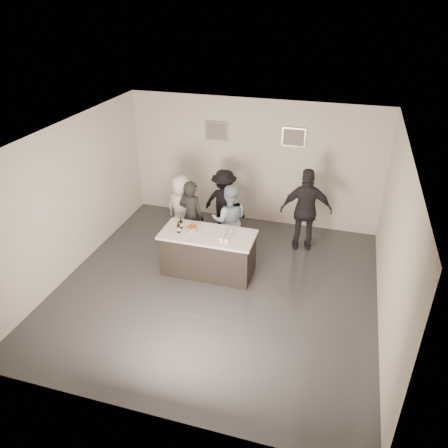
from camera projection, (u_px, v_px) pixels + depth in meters
The scene contains 19 objects.
floor at pixel (217, 288), 8.50m from camera, with size 6.00×6.00×0.00m, color #3D3D42.
ceiling at pixel (215, 138), 7.06m from camera, with size 6.00×6.00×0.00m, color white.
wall_back at pixel (254, 162), 10.30m from camera, with size 6.00×0.04×3.00m, color silver.
wall_front at pixel (143, 332), 5.25m from camera, with size 6.00×0.04×3.00m, color silver.
wall_left at pixel (70, 199), 8.51m from camera, with size 0.04×6.00×3.00m, color silver.
wall_right at pixel (394, 244), 7.04m from camera, with size 0.04×6.00×3.00m, color silver.
picture_left at pixel (217, 131), 10.17m from camera, with size 0.54×0.04×0.44m, color #B2B2B7.
picture_right at pixel (294, 137), 9.72m from camera, with size 0.54×0.04×0.44m, color #B2B2B7.
bar_counter at pixel (208, 253), 8.76m from camera, with size 1.86×0.86×0.90m, color white.
cake at pixel (192, 229), 8.62m from camera, with size 0.19×0.19×0.08m, color #EEA619.
beer_bottle_a at pixel (181, 223), 8.67m from camera, with size 0.07×0.07×0.26m, color black.
beer_bottle_b at pixel (178, 227), 8.52m from camera, with size 0.07×0.07×0.26m, color black.
tumbler_cluster at pixel (226, 236), 8.39m from camera, with size 0.19×0.40×0.08m, color orange.
candles at pixel (191, 240), 8.33m from camera, with size 0.24×0.08×0.01m, color pink.
person_main_black at pixel (191, 217), 9.33m from camera, with size 0.60×0.40×1.65m, color black.
person_main_blue at pixel (229, 220), 9.26m from camera, with size 0.77×0.60×1.59m, color #97B0C6.
person_guest_left at pixel (182, 209), 9.74m from camera, with size 0.77×0.50×1.57m, color white.
person_guest_right at pixel (306, 210), 9.34m from camera, with size 1.10×0.46×1.88m, color black.
person_guest_back at pixel (224, 202), 10.03m from camera, with size 1.02×0.59×1.58m, color black.
Camera 1 is at (2.06, -6.55, 5.16)m, focal length 35.00 mm.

